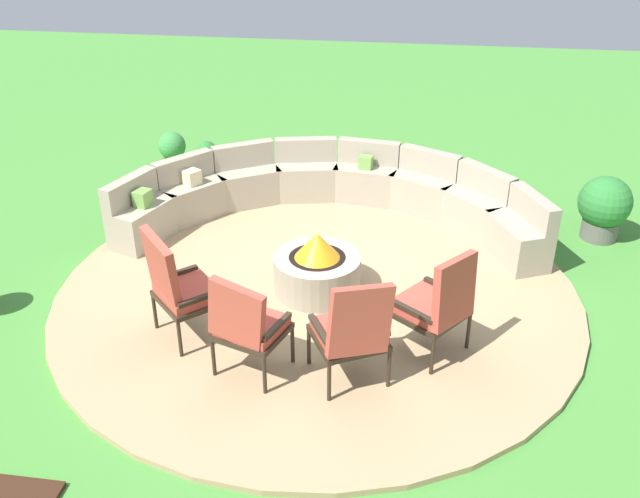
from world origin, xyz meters
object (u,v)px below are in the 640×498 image
at_px(lounge_chair_front_right, 247,324).
at_px(lounge_chair_back_left, 353,330).
at_px(curved_stone_bench, 331,195).
at_px(lounge_chair_front_left, 178,285).
at_px(lounge_chair_back_right, 438,303).
at_px(potted_plant_0, 604,206).
at_px(fire_pit, 317,269).
at_px(potted_plant_3, 208,157).
at_px(potted_plant_2, 173,151).

bearing_deg(lounge_chair_front_right, lounge_chair_back_left, 21.05).
height_order(curved_stone_bench, lounge_chair_front_left, lounge_chair_front_left).
distance_m(lounge_chair_back_right, potted_plant_0, 3.38).
relative_size(curved_stone_bench, lounge_chair_back_left, 4.74).
relative_size(lounge_chair_front_left, lounge_chair_back_right, 1.09).
xyz_separation_m(fire_pit, curved_stone_bench, (-0.08, 1.74, 0.05)).
bearing_deg(fire_pit, lounge_chair_front_right, -105.03).
relative_size(lounge_chair_back_left, potted_plant_3, 2.10).
xyz_separation_m(lounge_chair_front_right, potted_plant_0, (3.65, 3.27, -0.17)).
bearing_deg(lounge_chair_front_left, potted_plant_3, 149.01).
height_order(potted_plant_2, potted_plant_3, potted_plant_2).
bearing_deg(curved_stone_bench, potted_plant_0, 0.91).
distance_m(fire_pit, potted_plant_0, 3.72).
height_order(curved_stone_bench, lounge_chair_back_left, lounge_chair_back_left).
distance_m(fire_pit, lounge_chair_back_right, 1.57).
height_order(lounge_chair_front_right, lounge_chair_back_right, lounge_chair_back_right).
bearing_deg(lounge_chair_front_left, potted_plant_2, 155.87).
bearing_deg(lounge_chair_front_right, potted_plant_2, 135.43).
bearing_deg(lounge_chair_back_right, lounge_chair_front_left, 129.43).
distance_m(curved_stone_bench, lounge_chair_front_right, 3.24).
height_order(lounge_chair_back_left, lounge_chair_back_right, lounge_chair_back_left).
bearing_deg(potted_plant_3, lounge_chair_back_right, -49.82).
xyz_separation_m(curved_stone_bench, potted_plant_3, (-2.01, 1.29, -0.09)).
height_order(lounge_chair_back_left, potted_plant_3, lounge_chair_back_left).
relative_size(fire_pit, lounge_chair_back_right, 0.86).
distance_m(potted_plant_0, potted_plant_3, 5.49).
distance_m(lounge_chair_back_left, potted_plant_3, 5.19).
bearing_deg(lounge_chair_front_right, potted_plant_3, 129.67).
xyz_separation_m(lounge_chair_front_left, potted_plant_3, (-0.93, 4.04, -0.36)).
relative_size(potted_plant_0, potted_plant_3, 1.56).
xyz_separation_m(lounge_chair_front_left, potted_plant_0, (4.42, 2.81, -0.21)).
bearing_deg(lounge_chair_back_left, potted_plant_0, 22.01).
height_order(lounge_chair_front_left, lounge_chair_back_right, lounge_chair_front_left).
height_order(curved_stone_bench, potted_plant_2, curved_stone_bench).
height_order(curved_stone_bench, lounge_chair_front_right, lounge_chair_front_right).
bearing_deg(potted_plant_2, potted_plant_3, 10.29).
bearing_deg(potted_plant_0, lounge_chair_back_left, -130.18).
relative_size(curved_stone_bench, lounge_chair_front_right, 4.94).
bearing_deg(fire_pit, curved_stone_bench, 92.71).
bearing_deg(lounge_chair_front_right, lounge_chair_back_right, 38.04).
bearing_deg(potted_plant_3, lounge_chair_front_right, -69.40).
xyz_separation_m(fire_pit, potted_plant_2, (-2.58, 2.94, 0.05)).
distance_m(lounge_chair_front_right, lounge_chair_back_left, 0.92).
xyz_separation_m(lounge_chair_front_left, lounge_chair_back_right, (2.40, 0.10, -0.03)).
bearing_deg(lounge_chair_back_left, curved_stone_bench, 72.95).
height_order(fire_pit, lounge_chair_back_right, lounge_chair_back_right).
height_order(lounge_chair_back_right, potted_plant_2, lounge_chair_back_right).
bearing_deg(potted_plant_3, curved_stone_bench, -32.71).
relative_size(lounge_chair_front_left, lounge_chair_front_right, 1.12).
bearing_deg(fire_pit, lounge_chair_back_left, -70.11).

